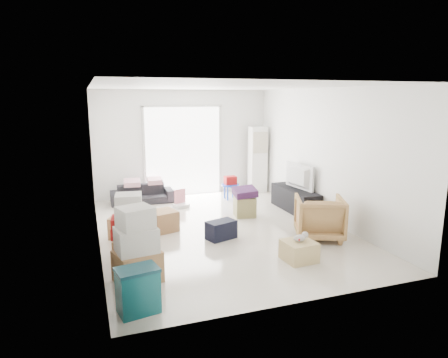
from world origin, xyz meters
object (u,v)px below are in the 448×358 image
television (296,186)px  armchair (319,215)px  sofa (142,191)px  kids_table (230,183)px  ac_tower (258,160)px  wood_crate (299,251)px  tv_console (295,200)px  storage_bins (138,290)px  ottoman (245,206)px

television → armchair: armchair is taller
sofa → kids_table: bearing=-9.0°
ac_tower → wood_crate: 4.72m
kids_table → sofa: bearing=170.2°
ac_tower → tv_console: (0.05, -1.98, -0.62)m
sofa → wood_crate: sofa is taller
tv_console → storage_bins: storage_bins is taller
tv_console → television: television is taller
ac_tower → ottoman: size_ratio=4.13×
sofa → armchair: size_ratio=1.75×
storage_bins → kids_table: kids_table is taller
armchair → kids_table: 3.22m
ac_tower → storage_bins: (-3.85, -5.21, -0.59)m
armchair → sofa: bearing=-29.6°
armchair → ottoman: armchair is taller
sofa → ottoman: bearing=-42.9°
tv_console → armchair: armchair is taller
armchair → ottoman: (-0.76, 1.70, -0.21)m
tv_console → television: bearing=0.0°
ac_tower → kids_table: 1.19m
ac_tower → television: ac_tower is taller
sofa → kids_table: kids_table is taller
ottoman → kids_table: kids_table is taller
ac_tower → kids_table: size_ratio=3.00×
ac_tower → tv_console: ac_tower is taller
tv_console → kids_table: size_ratio=2.60×
ac_tower → wood_crate: bearing=-105.9°
tv_console → wood_crate: tv_console is taller
armchair → wood_crate: bearing=65.8°
storage_bins → wood_crate: bearing=15.8°
tv_console → armchair: size_ratio=1.79×
ac_tower → wood_crate: ac_tower is taller
ac_tower → sofa: ac_tower is taller
kids_table → armchair: bearing=-80.2°
tv_console → ottoman: (-1.23, -0.02, -0.04)m
tv_console → sofa: size_ratio=1.03×
ac_tower → ottoman: ac_tower is taller
armchair → kids_table: bearing=-56.9°
kids_table → tv_console: bearing=-55.0°
ac_tower → television: (0.05, -1.98, -0.31)m
ac_tower → kids_table: (-0.97, -0.52, -0.46)m
ottoman → armchair: bearing=-66.0°
television → kids_table: television is taller
armchair → wood_crate: armchair is taller
sofa → ottoman: (1.93, -1.84, -0.08)m
ottoman → ac_tower: bearing=59.4°
storage_bins → kids_table: size_ratio=0.96×
ac_tower → armchair: 3.75m
ac_tower → storage_bins: bearing=-126.5°
storage_bins → television: bearing=39.7°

